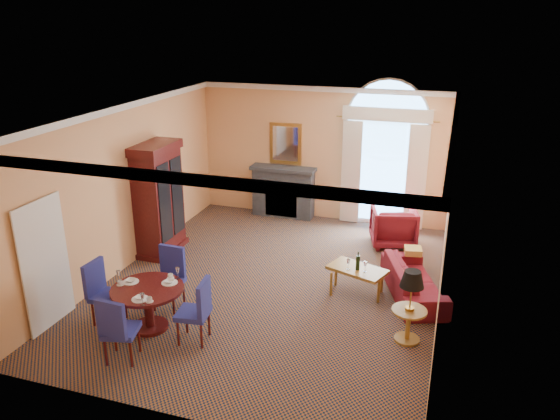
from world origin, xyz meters
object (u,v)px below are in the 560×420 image
(armchair, at_px, (393,226))
(dining_table, at_px, (148,299))
(armoire, at_px, (158,201))
(side_table, at_px, (411,297))
(sofa, at_px, (414,280))
(coffee_table, at_px, (357,270))

(armchair, bearing_deg, dining_table, 39.51)
(armoire, height_order, armchair, armoire)
(dining_table, distance_m, armchair, 5.66)
(armoire, height_order, dining_table, armoire)
(dining_table, bearing_deg, side_table, 13.05)
(sofa, distance_m, side_table, 1.58)
(armoire, height_order, coffee_table, armoire)
(dining_table, bearing_deg, coffee_table, 36.06)
(coffee_table, height_order, side_table, side_table)
(armchair, bearing_deg, coffee_table, 67.19)
(armchair, relative_size, side_table, 0.82)
(sofa, xyz_separation_m, armchair, (-0.63, 2.18, 0.15))
(coffee_table, bearing_deg, sofa, 35.84)
(armoire, height_order, side_table, armoire)
(armchair, xyz_separation_m, coffee_table, (-0.34, -2.46, 0.03))
(side_table, bearing_deg, armoire, 160.95)
(sofa, bearing_deg, armchair, -3.57)
(sofa, height_order, coffee_table, coffee_table)
(sofa, height_order, armchair, armchair)
(armoire, bearing_deg, side_table, -19.05)
(armchair, distance_m, side_table, 3.76)
(dining_table, bearing_deg, armoire, 116.02)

